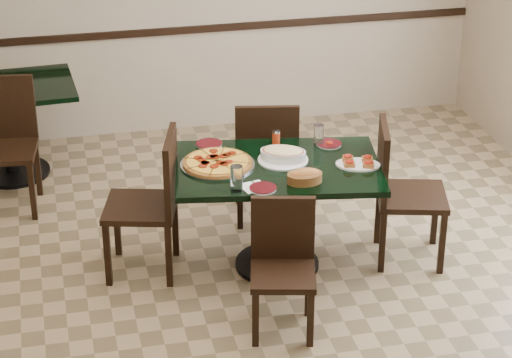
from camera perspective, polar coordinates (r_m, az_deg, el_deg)
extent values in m
plane|color=#8A724F|center=(6.50, 0.32, -6.36)|extent=(5.50, 5.50, 0.00)
cube|color=black|center=(8.57, -3.80, 8.50)|extent=(5.00, 0.03, 0.06)
cube|color=black|center=(6.42, 1.27, 0.64)|extent=(1.43, 1.04, 0.04)
cylinder|color=black|center=(6.59, 1.24, -2.31)|extent=(0.11, 0.11, 0.71)
cylinder|color=black|center=(6.76, 1.21, -4.84)|extent=(0.56, 0.56, 0.03)
cube|color=black|center=(7.96, -14.25, 5.04)|extent=(1.12, 0.84, 0.04)
cylinder|color=black|center=(8.10, -13.96, 2.57)|extent=(0.12, 0.12, 0.71)
cylinder|color=black|center=(8.24, -13.71, 0.40)|extent=(0.59, 0.59, 0.03)
cube|color=black|center=(7.18, 0.55, 1.12)|extent=(0.51, 0.51, 0.04)
cube|color=black|center=(6.90, 0.64, 2.35)|extent=(0.44, 0.12, 0.47)
cube|color=black|center=(7.47, 1.93, 0.12)|extent=(0.05, 0.05, 0.43)
cube|color=black|center=(7.13, 2.15, -1.22)|extent=(0.05, 0.05, 0.43)
cube|color=black|center=(7.45, -1.00, 0.07)|extent=(0.05, 0.05, 0.43)
cube|color=black|center=(7.11, -0.92, -1.28)|extent=(0.05, 0.05, 0.43)
cube|color=black|center=(5.92, 1.55, -5.49)|extent=(0.46, 0.46, 0.04)
cube|color=black|center=(5.95, 1.55, -2.79)|extent=(0.38, 0.13, 0.41)
cube|color=black|center=(5.90, -0.03, -8.01)|extent=(0.05, 0.05, 0.37)
cube|color=black|center=(6.16, 0.00, -6.32)|extent=(0.05, 0.05, 0.37)
cube|color=black|center=(5.90, 3.13, -8.01)|extent=(0.05, 0.05, 0.37)
cube|color=black|center=(6.17, 3.00, -6.33)|extent=(0.05, 0.05, 0.37)
cube|color=black|center=(6.71, 8.89, -1.00)|extent=(0.55, 0.55, 0.04)
cube|color=black|center=(6.58, 7.27, 1.06)|extent=(0.15, 0.45, 0.48)
cube|color=black|center=(6.68, 10.59, -3.64)|extent=(0.05, 0.05, 0.44)
cube|color=black|center=(6.64, 7.23, -3.61)|extent=(0.05, 0.05, 0.44)
cube|color=black|center=(7.02, 10.19, -2.05)|extent=(0.05, 0.05, 0.44)
cube|color=black|center=(6.98, 7.00, -2.01)|extent=(0.05, 0.05, 0.44)
cube|color=black|center=(6.53, -6.62, -1.62)|extent=(0.56, 0.56, 0.04)
cube|color=black|center=(6.38, -4.89, 0.45)|extent=(0.15, 0.45, 0.49)
cube|color=black|center=(6.85, -7.94, -2.62)|extent=(0.05, 0.05, 0.45)
cube|color=black|center=(6.79, -4.63, -2.69)|extent=(0.05, 0.05, 0.45)
cube|color=black|center=(6.51, -8.48, -4.31)|extent=(0.05, 0.05, 0.45)
cube|color=black|center=(6.45, -5.00, -4.40)|extent=(0.05, 0.05, 0.45)
cube|color=black|center=(7.51, -14.18, 1.56)|extent=(0.51, 0.51, 0.04)
cube|color=black|center=(7.60, -14.20, 4.02)|extent=(0.46, 0.10, 0.49)
cube|color=black|center=(7.41, -12.66, -0.72)|extent=(0.04, 0.04, 0.45)
cube|color=black|center=(7.76, -12.37, 0.60)|extent=(0.04, 0.04, 0.45)
cylinder|color=#A8A8AF|center=(6.41, -2.21, 0.84)|extent=(0.48, 0.48, 0.01)
cylinder|color=brown|center=(6.40, -2.21, 0.94)|extent=(0.45, 0.45, 0.02)
cylinder|color=gold|center=(6.40, -2.22, 1.03)|extent=(0.40, 0.40, 0.01)
cylinder|color=silver|center=(6.47, 1.55, 1.10)|extent=(0.33, 0.33, 0.01)
ellipsoid|color=beige|center=(6.44, 1.56, 1.62)|extent=(0.31, 0.26, 0.04)
ellipsoid|color=#B16F31|center=(6.17, 2.80, 0.28)|extent=(0.20, 0.10, 0.08)
cylinder|color=silver|center=(6.09, 0.40, -0.55)|extent=(0.17, 0.17, 0.01)
cylinder|color=#320308|center=(6.09, 0.40, -0.49)|extent=(0.17, 0.17, 0.00)
cylinder|color=silver|center=(6.71, 4.21, 1.99)|extent=(0.16, 0.16, 0.01)
cylinder|color=#320308|center=(6.70, 4.21, 2.05)|extent=(0.17, 0.17, 0.00)
ellipsoid|color=#A62008|center=(6.70, 4.21, 2.07)|extent=(0.05, 0.05, 0.02)
cylinder|color=silver|center=(6.70, -2.69, 2.00)|extent=(0.17, 0.17, 0.01)
cylinder|color=#320308|center=(6.69, -2.69, 2.05)|extent=(0.18, 0.18, 0.00)
cube|color=white|center=(6.12, -0.13, -0.45)|extent=(0.17, 0.17, 0.00)
cube|color=#A8A8AF|center=(6.13, 0.05, -0.40)|extent=(0.05, 0.14, 0.00)
cylinder|color=white|center=(6.68, 3.60, 2.53)|extent=(0.07, 0.07, 0.14)
cylinder|color=white|center=(6.05, -1.12, 0.03)|extent=(0.08, 0.08, 0.16)
cylinder|color=#CC4715|center=(6.70, 1.16, 2.38)|extent=(0.05, 0.05, 0.08)
cylinder|color=#A8A8AF|center=(6.68, 1.16, 2.73)|extent=(0.05, 0.05, 0.01)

